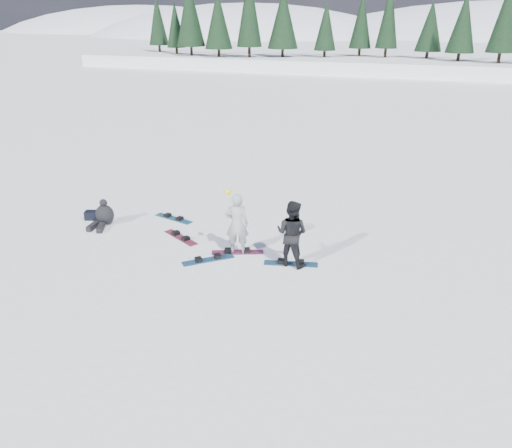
{
  "coord_description": "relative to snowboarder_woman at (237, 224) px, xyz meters",
  "views": [
    {
      "loc": [
        3.92,
        -11.79,
        6.4
      ],
      "look_at": [
        -0.61,
        0.09,
        1.1
      ],
      "focal_mm": 35.0,
      "sensor_mm": 36.0,
      "label": 1
    }
  ],
  "objects": [
    {
      "name": "snowboard_man",
      "position": [
        1.68,
        -0.14,
        -0.91
      ],
      "size": [
        1.52,
        0.64,
        0.03
      ],
      "primitive_type": "cube",
      "rotation": [
        0.0,
        0.0,
        0.25
      ],
      "color": "navy",
      "rests_on": "ground"
    },
    {
      "name": "snowboard_loose_b",
      "position": [
        -2.07,
        0.35,
        -0.91
      ],
      "size": [
        1.45,
        0.95,
        0.03
      ],
      "primitive_type": "cube",
      "rotation": [
        0.0,
        0.0,
        -0.49
      ],
      "color": "maroon",
      "rests_on": "ground"
    },
    {
      "name": "snowboarder_woman",
      "position": [
        0.0,
        0.0,
        0.0
      ],
      "size": [
        0.78,
        0.64,
        1.99
      ],
      "rotation": [
        0.0,
        0.0,
        3.48
      ],
      "color": "#A7A8AD",
      "rests_on": "ground"
    },
    {
      "name": "alpine_backdrop",
      "position": [
        -10.44,
        188.86,
        -14.9
      ],
      "size": [
        412.5,
        227.0,
        53.2
      ],
      "color": "white",
      "rests_on": "ground"
    },
    {
      "name": "snowboard_loose_c",
      "position": [
        -3.07,
        1.66,
        -0.91
      ],
      "size": [
        1.52,
        0.62,
        0.03
      ],
      "primitive_type": "cube",
      "rotation": [
        0.0,
        0.0,
        -0.24
      ],
      "color": "#165B7B",
      "rests_on": "ground"
    },
    {
      "name": "gear_bag",
      "position": [
        -5.64,
        0.65,
        -0.78
      ],
      "size": [
        0.53,
        0.44,
        0.3
      ],
      "primitive_type": "cube",
      "rotation": [
        0.0,
        0.0,
        0.37
      ],
      "color": "black",
      "rests_on": "ground"
    },
    {
      "name": "seated_rider",
      "position": [
        -4.94,
        0.39,
        -0.59
      ],
      "size": [
        0.77,
        1.13,
        0.89
      ],
      "rotation": [
        0.0,
        0.0,
        0.31
      ],
      "color": "black",
      "rests_on": "ground"
    },
    {
      "name": "snowboarder_man",
      "position": [
        1.68,
        -0.14,
        0.01
      ],
      "size": [
        1.01,
        0.84,
        1.88
      ],
      "primitive_type": "imported",
      "rotation": [
        0.0,
        0.0,
        3.0
      ],
      "color": "black",
      "rests_on": "ground"
    },
    {
      "name": "snowboard_loose_a",
      "position": [
        -0.58,
        -0.75,
        -0.91
      ],
      "size": [
        1.29,
        1.23,
        0.03
      ],
      "primitive_type": "cube",
      "rotation": [
        0.0,
        0.0,
        0.75
      ],
      "color": "#175283",
      "rests_on": "ground"
    },
    {
      "name": "snowboard_woman",
      "position": [
        0.0,
        0.0,
        -0.91
      ],
      "size": [
        1.49,
        0.84,
        0.03
      ],
      "primitive_type": "cube",
      "rotation": [
        0.0,
        0.0,
        0.4
      ],
      "color": "maroon",
      "rests_on": "ground"
    },
    {
      "name": "ground",
      "position": [
        1.28,
        -0.31,
        -0.93
      ],
      "size": [
        420.0,
        420.0,
        0.0
      ],
      "primitive_type": "plane",
      "color": "white",
      "rests_on": "ground"
    }
  ]
}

